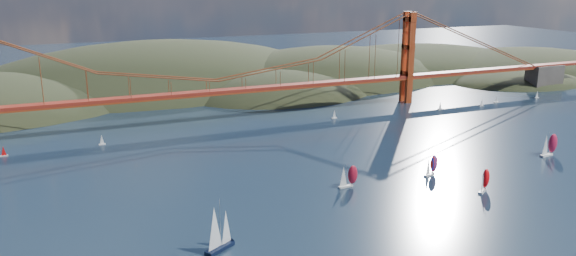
# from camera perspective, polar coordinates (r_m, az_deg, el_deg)

# --- Properties ---
(headlands) EXTENTS (725.00, 225.00, 96.00)m
(headlands) POSITION_cam_1_polar(r_m,az_deg,el_deg) (412.13, -4.84, 2.81)
(headlands) COLOR black
(headlands) RESTS_ON ground
(bridge) EXTENTS (552.00, 12.00, 55.00)m
(bridge) POSITION_cam_1_polar(r_m,az_deg,el_deg) (298.23, -7.62, 6.74)
(bridge) COLOR maroon
(bridge) RESTS_ON ground
(sloop_navy) EXTENTS (10.45, 8.88, 15.29)m
(sloop_navy) POSITION_cam_1_polar(r_m,az_deg,el_deg) (160.97, -7.11, -10.11)
(sloop_navy) COLOR black
(sloop_navy) RESTS_ON ground
(racer_0) EXTENTS (7.95, 3.42, 9.04)m
(racer_0) POSITION_cam_1_polar(r_m,az_deg,el_deg) (207.94, 6.10, -4.86)
(racer_0) COLOR silver
(racer_0) RESTS_ON ground
(racer_1) EXTENTS (7.89, 6.38, 9.02)m
(racer_1) POSITION_cam_1_polar(r_m,az_deg,el_deg) (214.44, 19.29, -5.04)
(racer_1) COLOR white
(racer_1) RESTS_ON ground
(racer_2) EXTENTS (9.48, 4.46, 10.70)m
(racer_2) POSITION_cam_1_polar(r_m,az_deg,el_deg) (267.16, 25.00, -1.52)
(racer_2) COLOR white
(racer_2) RESTS_ON ground
(racer_rwb) EXTENTS (7.82, 5.10, 8.75)m
(racer_rwb) POSITION_cam_1_polar(r_m,az_deg,el_deg) (225.77, 14.33, -3.67)
(racer_rwb) COLOR white
(racer_rwb) RESTS_ON ground
(distant_boat_2) EXTENTS (3.00, 2.00, 4.70)m
(distant_boat_2) POSITION_cam_1_polar(r_m,az_deg,el_deg) (271.23, -26.93, -2.10)
(distant_boat_2) COLOR silver
(distant_boat_2) RESTS_ON ground
(distant_boat_3) EXTENTS (3.00, 2.00, 4.70)m
(distant_boat_3) POSITION_cam_1_polar(r_m,az_deg,el_deg) (272.20, -18.39, -1.15)
(distant_boat_3) COLOR silver
(distant_boat_3) RESTS_ON ground
(distant_boat_4) EXTENTS (3.00, 2.00, 4.70)m
(distant_boat_4) POSITION_cam_1_polar(r_m,az_deg,el_deg) (339.15, 15.20, 2.22)
(distant_boat_4) COLOR silver
(distant_boat_4) RESTS_ON ground
(distant_boat_5) EXTENTS (3.00, 2.00, 4.70)m
(distant_boat_5) POSITION_cam_1_polar(r_m,az_deg,el_deg) (355.61, 19.08, 2.50)
(distant_boat_5) COLOR silver
(distant_boat_5) RESTS_ON ground
(distant_boat_6) EXTENTS (3.00, 2.00, 4.70)m
(distant_boat_6) POSITION_cam_1_polar(r_m,az_deg,el_deg) (368.79, 20.42, 2.80)
(distant_boat_6) COLOR silver
(distant_boat_6) RESTS_ON ground
(distant_boat_7) EXTENTS (3.00, 2.00, 4.70)m
(distant_boat_7) POSITION_cam_1_polar(r_m,az_deg,el_deg) (392.47, 23.99, 3.14)
(distant_boat_7) COLOR silver
(distant_boat_7) RESTS_ON ground
(distant_boat_8) EXTENTS (3.00, 2.00, 4.70)m
(distant_boat_8) POSITION_cam_1_polar(r_m,az_deg,el_deg) (307.50, 4.73, 1.41)
(distant_boat_8) COLOR silver
(distant_boat_8) RESTS_ON ground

